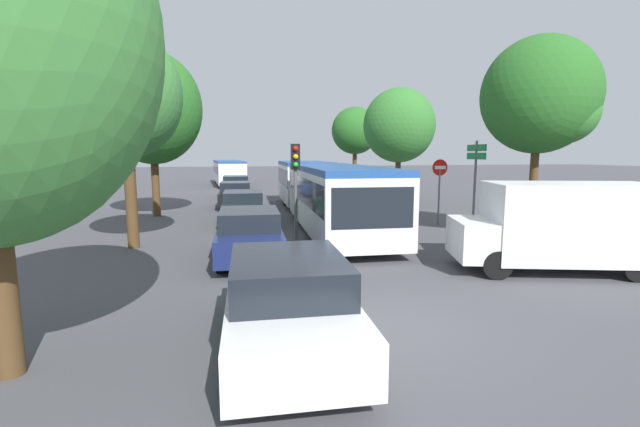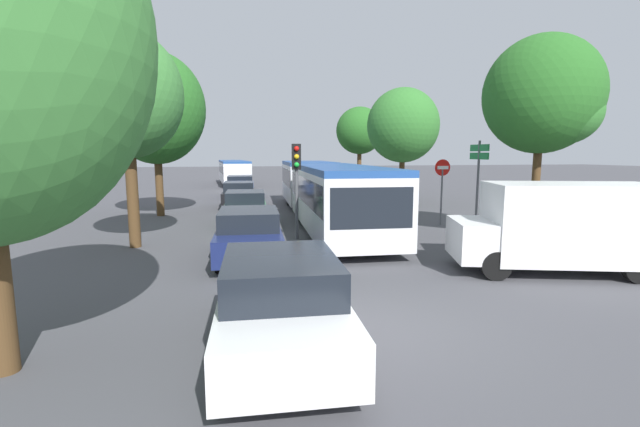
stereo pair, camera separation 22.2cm
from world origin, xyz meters
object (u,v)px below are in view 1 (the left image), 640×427
object	(u,v)px
queued_car_white	(288,302)
tree_right_near	(543,98)
no_entry_sign	(439,181)
tree_right_far	(355,132)
tree_left_mid	(125,95)
queued_car_black	(236,194)
queued_car_blue	(236,186)
white_van	(561,224)
queued_car_navy	(249,234)
tree_right_mid	(398,127)
articulated_bus	(320,187)
queued_car_green	(243,207)
city_bus_rear	(228,171)
tree_left_far	(152,108)
traffic_light	(295,170)
direction_sign_post	(476,166)

from	to	relation	value
queued_car_white	tree_right_near	distance (m)	12.33
no_entry_sign	tree_right_far	size ratio (longest dim) A/B	0.41
tree_right_far	tree_left_mid	bearing A→B (deg)	-126.03
queued_car_black	queued_car_blue	xyz separation A→B (m)	(0.28, 6.02, 0.03)
white_van	tree_right_near	world-z (taller)	tree_right_near
white_van	tree_right_far	bearing A→B (deg)	-78.47
queued_car_navy	tree_right_mid	xyz separation A→B (m)	(9.89, 12.26, 3.90)
articulated_bus	queued_car_green	bearing A→B (deg)	-75.37
articulated_bus	city_bus_rear	size ratio (longest dim) A/B	1.58
queued_car_white	queued_car_navy	size ratio (longest dim) A/B	1.03
city_bus_rear	tree_right_near	size ratio (longest dim) A/B	1.60
queued_car_blue	queued_car_navy	bearing A→B (deg)	-177.60
tree_right_near	queued_car_white	bearing A→B (deg)	-147.10
queued_car_white	tree_right_mid	world-z (taller)	tree_right_mid
articulated_bus	tree_left_far	size ratio (longest dim) A/B	2.24
queued_car_navy	no_entry_sign	world-z (taller)	no_entry_sign
traffic_light	no_entry_sign	bearing A→B (deg)	110.64
queued_car_navy	tree_left_far	xyz separation A→B (m)	(-3.82, 9.90, 4.46)
direction_sign_post	tree_right_mid	distance (m)	8.71
articulated_bus	queued_car_green	distance (m)	3.75
white_van	tree_right_near	size ratio (longest dim) A/B	0.77
white_van	tree_right_near	xyz separation A→B (m)	(2.15, 3.50, 3.67)
city_bus_rear	no_entry_sign	size ratio (longest dim) A/B	3.97
queued_car_blue	tree_right_far	xyz separation A→B (m)	(9.68, 2.56, 4.03)
white_van	no_entry_sign	size ratio (longest dim) A/B	1.90
queued_car_white	no_entry_sign	xyz separation A→B (m)	(8.27, 10.35, 1.11)
direction_sign_post	tree_right_near	xyz separation A→B (m)	(0.16, -3.44, 2.36)
white_van	tree_right_mid	world-z (taller)	tree_right_mid
articulated_bus	queued_car_blue	bearing A→B (deg)	-159.65
tree_left_far	tree_right_far	xyz separation A→B (m)	(13.89, 11.35, -0.41)
no_entry_sign	tree_right_mid	distance (m)	8.44
queued_car_green	tree_left_mid	size ratio (longest dim) A/B	0.61
city_bus_rear	queued_car_black	world-z (taller)	city_bus_rear
no_entry_sign	tree_right_near	distance (m)	5.27
white_van	tree_right_near	distance (m)	5.50
queued_car_black	tree_right_mid	xyz separation A→B (m)	(9.78, -0.41, 3.90)
articulated_bus	white_van	size ratio (longest dim) A/B	3.30
queued_car_blue	traffic_light	distance (m)	16.18
queued_car_green	queued_car_blue	world-z (taller)	queued_car_blue
white_van	queued_car_navy	bearing A→B (deg)	-5.02
articulated_bus	tree_left_far	bearing A→B (deg)	-105.70
city_bus_rear	queued_car_black	bearing A→B (deg)	177.11
articulated_bus	tree_right_near	xyz separation A→B (m)	(6.11, -6.83, 3.41)
no_entry_sign	tree_left_mid	size ratio (longest dim) A/B	0.41
queued_car_blue	tree_right_far	distance (m)	10.80
city_bus_rear	queued_car_blue	size ratio (longest dim) A/B	2.51
articulated_bus	tree_left_mid	size ratio (longest dim) A/B	2.55
traffic_light	tree_left_mid	distance (m)	5.93
direction_sign_post	tree_left_far	xyz separation A→B (m)	(-13.58, 6.09, 2.65)
queued_car_blue	tree_right_mid	bearing A→B (deg)	-120.50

